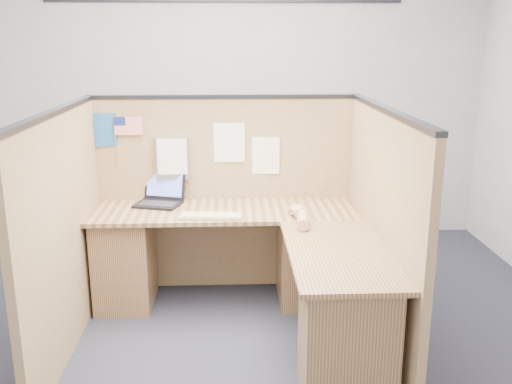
{
  "coord_description": "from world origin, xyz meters",
  "views": [
    {
      "loc": [
        0.05,
        -3.31,
        1.93
      ],
      "look_at": [
        0.22,
        0.5,
        0.91
      ],
      "focal_mm": 40.0,
      "sensor_mm": 36.0,
      "label": 1
    }
  ],
  "objects_px": {
    "l_desk": "(253,273)",
    "laptop": "(159,196)",
    "mouse": "(297,212)",
    "keyboard": "(211,216)"
  },
  "relations": [
    {
      "from": "l_desk",
      "to": "keyboard",
      "type": "bearing_deg",
      "value": 146.3
    },
    {
      "from": "mouse",
      "to": "keyboard",
      "type": "bearing_deg",
      "value": -177.23
    },
    {
      "from": "laptop",
      "to": "keyboard",
      "type": "bearing_deg",
      "value": -28.13
    },
    {
      "from": "laptop",
      "to": "l_desk",
      "type": "bearing_deg",
      "value": -24.26
    },
    {
      "from": "l_desk",
      "to": "laptop",
      "type": "relative_size",
      "value": 5.04
    },
    {
      "from": "l_desk",
      "to": "mouse",
      "type": "bearing_deg",
      "value": 34.4
    },
    {
      "from": "keyboard",
      "to": "mouse",
      "type": "height_order",
      "value": "mouse"
    },
    {
      "from": "laptop",
      "to": "mouse",
      "type": "height_order",
      "value": "laptop"
    },
    {
      "from": "laptop",
      "to": "mouse",
      "type": "relative_size",
      "value": 3.33
    },
    {
      "from": "l_desk",
      "to": "laptop",
      "type": "bearing_deg",
      "value": 139.96
    }
  ]
}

